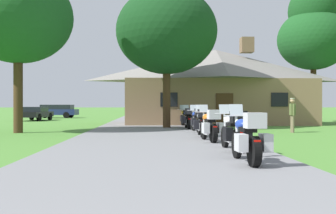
{
  "coord_description": "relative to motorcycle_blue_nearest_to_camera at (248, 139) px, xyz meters",
  "views": [
    {
      "loc": [
        -0.19,
        -1.14,
        1.33
      ],
      "look_at": [
        0.78,
        20.21,
        1.24
      ],
      "focal_mm": 44.55,
      "sensor_mm": 36.0,
      "label": 1
    }
  ],
  "objects": [
    {
      "name": "ground_plane",
      "position": [
        -1.95,
        12.21,
        -0.61
      ],
      "size": [
        500.0,
        500.0,
        0.0
      ],
      "primitive_type": "plane",
      "color": "#4C8433"
    },
    {
      "name": "asphalt_driveway",
      "position": [
        -1.95,
        10.21,
        -0.58
      ],
      "size": [
        6.4,
        80.0,
        0.06
      ],
      "primitive_type": "cube",
      "color": "slate",
      "rests_on": "ground"
    },
    {
      "name": "motorcycle_blue_nearest_to_camera",
      "position": [
        0.0,
        0.0,
        0.0
      ],
      "size": [
        0.75,
        2.08,
        1.3
      ],
      "rotation": [
        0.0,
        0.0,
        0.04
      ],
      "color": "black",
      "rests_on": "asphalt_driveway"
    },
    {
      "name": "motorcycle_white_second_in_row",
      "position": [
        0.2,
        2.55,
        0.0
      ],
      "size": [
        0.78,
        2.08,
        1.3
      ],
      "rotation": [
        0.0,
        0.0,
        0.06
      ],
      "color": "black",
      "rests_on": "asphalt_driveway"
    },
    {
      "name": "motorcycle_orange_third_in_row",
      "position": [
        -0.01,
        5.54,
        0.0
      ],
      "size": [
        0.84,
        2.08,
        1.3
      ],
      "rotation": [
        0.0,
        0.0,
        0.1
      ],
      "color": "black",
      "rests_on": "asphalt_driveway"
    },
    {
      "name": "motorcycle_silver_fourth_in_row",
      "position": [
        0.0,
        7.97,
        0.0
      ],
      "size": [
        0.73,
        2.08,
        1.3
      ],
      "rotation": [
        0.0,
        0.0,
        -0.02
      ],
      "color": "black",
      "rests_on": "asphalt_driveway"
    },
    {
      "name": "motorcycle_blue_fifth_in_row",
      "position": [
        0.17,
        11.02,
        0.0
      ],
      "size": [
        0.81,
        2.08,
        1.3
      ],
      "rotation": [
        0.0,
        0.0,
        0.08
      ],
      "color": "black",
      "rests_on": "asphalt_driveway"
    },
    {
      "name": "motorcycle_blue_sixth_in_row",
      "position": [
        -0.04,
        13.57,
        0.0
      ],
      "size": [
        0.73,
        2.08,
        1.3
      ],
      "rotation": [
        0.0,
        0.0,
        0.01
      ],
      "color": "black",
      "rests_on": "asphalt_driveway"
    },
    {
      "name": "motorcycle_yellow_farthest_in_row",
      "position": [
        0.05,
        16.28,
        0.0
      ],
      "size": [
        0.84,
        2.08,
        1.3
      ],
      "rotation": [
        0.0,
        0.0,
        0.1
      ],
      "color": "black",
      "rests_on": "asphalt_driveway"
    },
    {
      "name": "stone_lodge",
      "position": [
        2.69,
        21.12,
        2.16
      ],
      "size": [
        13.5,
        7.67,
        6.27
      ],
      "color": "#896B4C",
      "rests_on": "ground"
    },
    {
      "name": "bystander_olive_shirt_near_lodge",
      "position": [
        4.85,
        11.08,
        0.34
      ],
      "size": [
        0.24,
        0.55,
        1.69
      ],
      "rotation": [
        0.0,
        0.0,
        1.51
      ],
      "color": "#75664C",
      "rests_on": "ground"
    },
    {
      "name": "tree_by_lodge_front",
      "position": [
        -1.14,
        14.95,
        5.67
      ],
      "size": [
        5.81,
        5.81,
        10.1
      ],
      "color": "#422D19",
      "rests_on": "ground"
    },
    {
      "name": "tree_left_near",
      "position": [
        -8.47,
        11.48,
        5.61
      ],
      "size": [
        5.26,
        5.26,
        9.68
      ],
      "color": "#422D19",
      "rests_on": "ground"
    },
    {
      "name": "tree_right_of_lodge",
      "position": [
        10.63,
        22.89,
        6.48
      ],
      "size": [
        5.52,
        5.52,
        10.73
      ],
      "color": "#422D19",
      "rests_on": "ground"
    },
    {
      "name": "parked_navy_suv_far_left",
      "position": [
        -12.04,
        35.77,
        0.17
      ],
      "size": [
        4.75,
        2.25,
        1.4
      ],
      "rotation": [
        0.0,
        0.0,
        1.48
      ],
      "color": "navy",
      "rests_on": "ground"
    },
    {
      "name": "parked_black_sedan_far_left",
      "position": [
        -12.08,
        27.88,
        0.03
      ],
      "size": [
        2.31,
        4.38,
        1.2
      ],
      "rotation": [
        0.0,
        0.0,
        -0.12
      ],
      "color": "black",
      "rests_on": "ground"
    }
  ]
}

